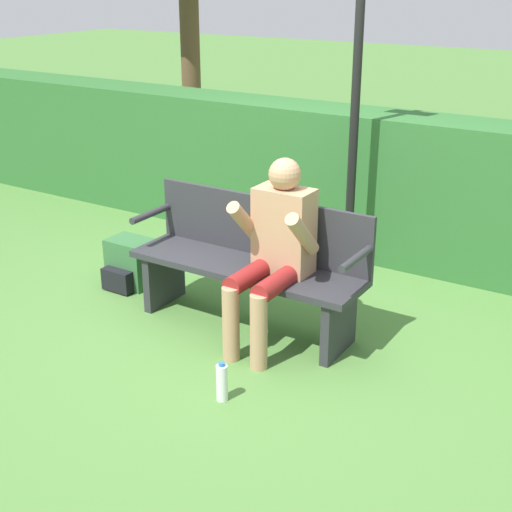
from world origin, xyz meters
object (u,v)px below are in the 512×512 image
person_seated (275,246)px  signpost (356,91)px  backpack (130,264)px  park_bench (250,262)px  water_bottle (222,382)px

person_seated → signpost: bearing=93.6°
person_seated → backpack: bearing=172.8°
park_bench → signpost: signpost is taller
backpack → signpost: size_ratio=0.14×
park_bench → signpost: bearing=80.7°
person_seated → water_bottle: 0.97m
water_bottle → signpost: signpost is taller
water_bottle → signpost: bearing=95.4°
water_bottle → backpack: bearing=148.1°
backpack → water_bottle: backpack is taller
signpost → person_seated: bearing=-86.4°
park_bench → signpost: (0.19, 1.18, 1.02)m
water_bottle → signpost: 2.51m
backpack → water_bottle: 1.82m
park_bench → water_bottle: size_ratio=6.83×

